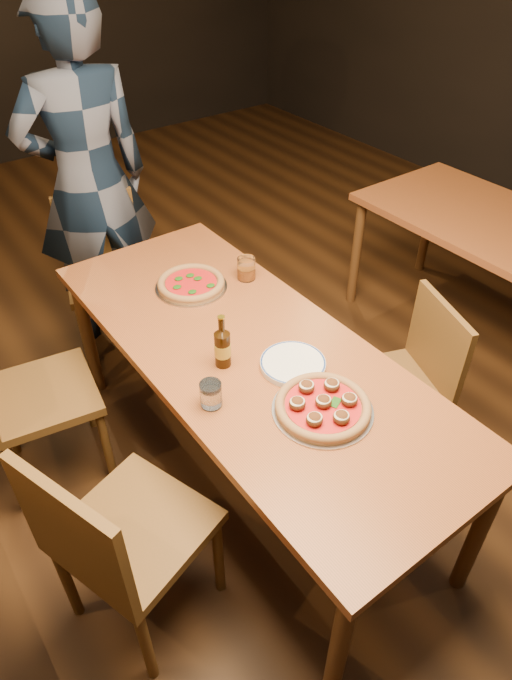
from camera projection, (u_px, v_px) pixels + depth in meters
ground at (250, 469)px, 2.69m from camera, size 9.00×9.00×0.00m
room_shell at (245, 31)px, 1.53m from camera, size 9.00×9.00×9.00m
table_main at (249, 361)px, 2.27m from camera, size 0.80×2.00×0.75m
chair_main_nw at (135, 528)px, 1.90m from camera, size 0.57×0.57×0.97m
chair_main_sw at (42, 393)px, 2.42m from camera, size 0.50×0.50×0.94m
chair_main_e at (391, 385)px, 2.51m from camera, size 0.52×0.52×0.87m
chair_end at (108, 278)px, 3.15m from camera, size 0.54×0.54×0.92m
pizza_meatball at (323, 406)px, 1.94m from camera, size 0.35×0.35×0.06m
pizza_margherita at (191, 284)px, 2.54m from camera, size 0.32×0.32×0.04m
plate_stack at (293, 364)px, 2.13m from camera, size 0.25×0.25×0.02m
beer_bottle at (223, 348)px, 2.10m from camera, size 0.06×0.06×0.22m
water_glass at (211, 394)px, 1.95m from camera, size 0.08×0.08×0.10m
amber_glass at (246, 268)px, 2.58m from camera, size 0.08×0.08×0.10m
diner at (89, 182)px, 2.99m from camera, size 0.72×0.50×1.88m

